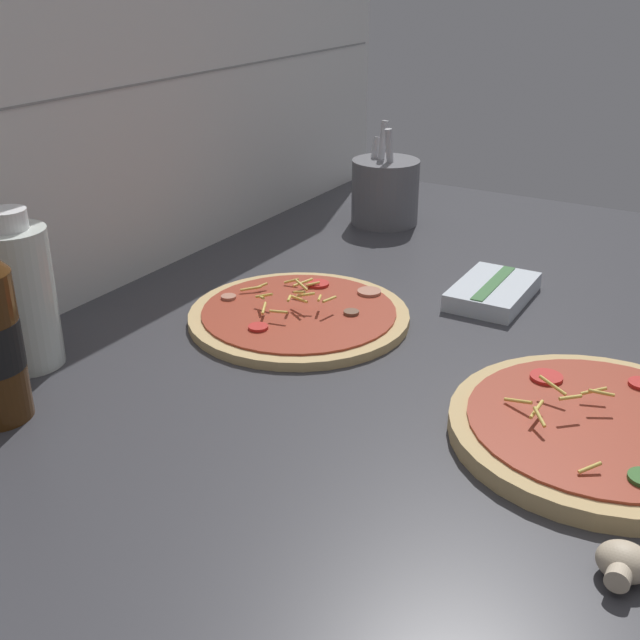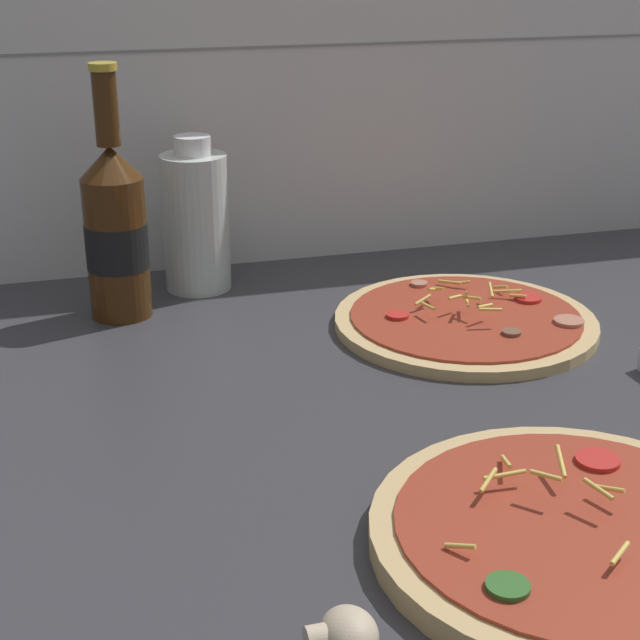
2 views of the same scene
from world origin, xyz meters
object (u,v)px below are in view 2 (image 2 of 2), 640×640
beer_bottle (116,229)px  mushroom_left (345,635)px  pizza_near (578,536)px  pizza_far (466,321)px  oil_bottle (196,220)px

beer_bottle → mushroom_left: size_ratio=6.29×
pizza_near → beer_bottle: size_ratio=1.06×
pizza_far → beer_bottle: 39.97cm
mushroom_left → pizza_far: bearing=58.8°
pizza_near → beer_bottle: beer_bottle is taller
pizza_near → beer_bottle: bearing=116.4°
pizza_far → oil_bottle: oil_bottle is taller
beer_bottle → oil_bottle: 12.03cm
pizza_near → pizza_far: 41.61cm
pizza_far → oil_bottle: bearing=141.7°
beer_bottle → oil_bottle: bearing=34.0°
pizza_far → mushroom_left: pizza_far is taller
beer_bottle → oil_bottle: size_ratio=1.51×
beer_bottle → pizza_far: bearing=-21.3°
mushroom_left → oil_bottle: bearing=88.4°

